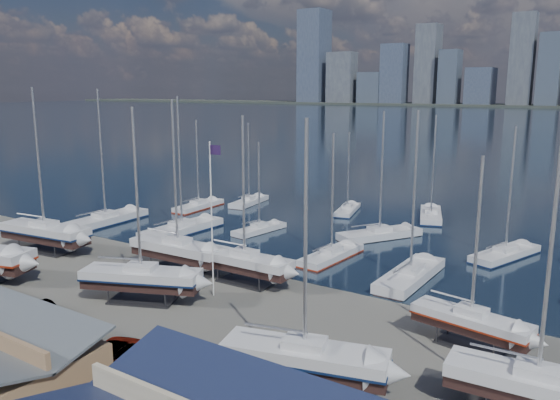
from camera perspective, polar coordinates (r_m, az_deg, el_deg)
The scene contains 23 objects.
ground at distance 46.78m, azimuth -10.29°, elevation -10.60°, with size 1400.00×1400.00×0.00m, color #605E59.
sailboat_cradle_0 at distance 64.84m, azimuth -23.37°, elevation -3.11°, with size 11.31×4.37×17.69m.
sailboat_cradle_2 at distance 54.33m, azimuth -10.64°, elevation -5.11°, with size 10.25×3.15×16.55m.
sailboat_cradle_3 at distance 47.18m, azimuth -14.29°, elevation -7.89°, with size 10.28×6.46×16.12m.
sailboat_cradle_4 at distance 50.02m, azimuth -3.72°, elevation -6.47°, with size 9.31×2.64×15.25m.
sailboat_cradle_5 at distance 33.18m, azimuth 2.57°, elevation -16.13°, with size 10.25×5.16×15.95m.
sailboat_cradle_6 at distance 40.20m, azimuth 19.32°, elevation -11.89°, with size 8.34×3.58×13.28m.
sailboat_cradle_7 at distance 33.39m, azimuth 25.27°, elevation -17.17°, with size 9.41×3.07×15.22m.
sailboat_moored_0 at distance 75.49m, azimuth -17.73°, elevation -2.18°, with size 3.95×12.41×18.36m.
sailboat_moored_1 at distance 81.91m, azimuth -8.49°, elevation -0.71°, with size 2.92×9.28×13.73m.
sailboat_moored_2 at distance 84.25m, azimuth -3.25°, elevation -0.25°, with size 3.56×8.92×13.10m.
sailboat_moored_3 at distance 68.49m, azimuth -10.19°, elevation -3.18°, with size 3.90×11.84×17.47m.
sailboat_moored_4 at distance 67.83m, azimuth -2.17°, elevation -3.13°, with size 3.34×8.02×11.75m.
sailboat_moored_5 at distance 79.06m, azimuth 7.07°, elevation -1.11°, with size 4.18×8.42×12.13m.
sailboat_moored_6 at distance 57.45m, azimuth 5.39°, elevation -5.91°, with size 3.28×9.39×13.78m.
sailboat_moored_7 at distance 66.11m, azimuth 10.36°, elevation -3.71°, with size 8.04×10.37×15.74m.
sailboat_moored_8 at distance 77.77m, azimuth 15.47°, elevation -1.66°, with size 5.76×10.26×14.79m.
sailboat_moored_9 at distance 52.52m, azimuth 13.45°, elevation -7.86°, with size 3.23×10.91×16.41m.
sailboat_moored_10 at distance 62.25m, azimuth 22.46°, elevation -5.39°, with size 5.79×10.04×14.49m.
car_b at distance 46.29m, azimuth -23.38°, elevation -10.71°, with size 1.47×4.23×1.39m, color gray.
car_c at distance 36.99m, azimuth -17.70°, elevation -15.80°, with size 2.71×5.89×1.64m, color gray.
car_d at distance 35.37m, azimuth -9.08°, elevation -17.03°, with size 1.79×4.40×1.28m, color gray.
flagpole at distance 45.79m, azimuth -7.09°, elevation -0.83°, with size 1.17×0.12×13.29m.
Camera 1 is at (30.14, -41.23, 17.44)m, focal length 35.00 mm.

